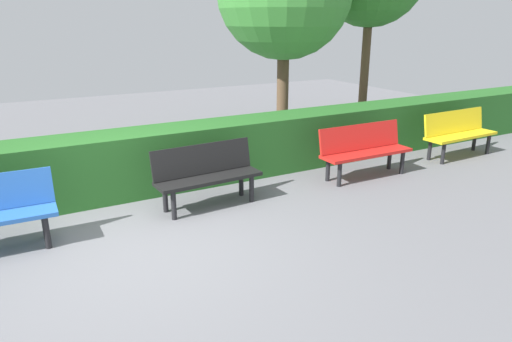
{
  "coord_description": "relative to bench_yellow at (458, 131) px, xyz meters",
  "views": [
    {
      "loc": [
        1.15,
        4.89,
        2.5
      ],
      "look_at": [
        -1.72,
        -0.31,
        0.55
      ],
      "focal_mm": 32.41,
      "sensor_mm": 36.0,
      "label": 1
    }
  ],
  "objects": [
    {
      "name": "ground_plane",
      "position": [
        6.34,
        0.74,
        -0.48
      ],
      "size": [
        23.22,
        23.22,
        0.0
      ],
      "primitive_type": "plane",
      "color": "slate"
    },
    {
      "name": "bench_red",
      "position": [
        2.38,
        0.06,
        0.0
      ],
      "size": [
        1.63,
        0.48,
        0.86
      ],
      "rotation": [
        0.0,
        0.0,
        -0.01
      ],
      "color": "red",
      "rests_on": "ground_plane"
    },
    {
      "name": "hedge_row",
      "position": [
        5.15,
        -1.02,
        -0.02
      ],
      "size": [
        19.22,
        0.78,
        0.94
      ],
      "primitive_type": "cube",
      "color": "#266023",
      "rests_on": "ground_plane"
    },
    {
      "name": "bench_black",
      "position": [
        5.16,
        -0.02,
        -0.0
      ],
      "size": [
        1.51,
        0.53,
        0.86
      ],
      "rotation": [
        0.0,
        0.0,
        0.05
      ],
      "color": "black",
      "rests_on": "ground_plane"
    },
    {
      "name": "bench_yellow",
      "position": [
        0.0,
        0.0,
        0.0
      ],
      "size": [
        1.62,
        0.5,
        0.86
      ],
      "rotation": [
        0.0,
        0.0,
        0.03
      ],
      "color": "yellow",
      "rests_on": "ground_plane"
    }
  ]
}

